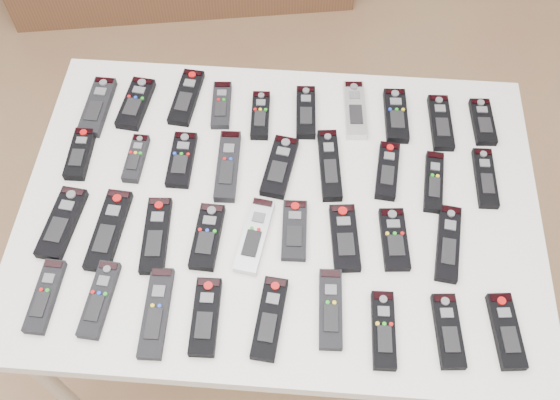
# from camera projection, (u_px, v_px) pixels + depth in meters

# --- Properties ---
(ground) EXTENTS (4.00, 4.00, 0.00)m
(ground) POSITION_uv_depth(u_px,v_px,m) (238.00, 354.00, 2.11)
(ground) COLOR #98674D
(ground) RESTS_ON ground
(table) EXTENTS (1.25, 0.88, 0.78)m
(table) POSITION_uv_depth(u_px,v_px,m) (280.00, 217.00, 1.56)
(table) COLOR white
(table) RESTS_ON ground
(remote_0) EXTENTS (0.06, 0.19, 0.02)m
(remote_0) POSITION_uv_depth(u_px,v_px,m) (98.00, 107.00, 1.65)
(remote_0) COLOR black
(remote_0) RESTS_ON table
(remote_1) EXTENTS (0.08, 0.17, 0.02)m
(remote_1) POSITION_uv_depth(u_px,v_px,m) (136.00, 104.00, 1.66)
(remote_1) COLOR black
(remote_1) RESTS_ON table
(remote_2) EXTENTS (0.07, 0.19, 0.02)m
(remote_2) POSITION_uv_depth(u_px,v_px,m) (186.00, 97.00, 1.67)
(remote_2) COLOR black
(remote_2) RESTS_ON table
(remote_3) EXTENTS (0.06, 0.15, 0.02)m
(remote_3) POSITION_uv_depth(u_px,v_px,m) (221.00, 105.00, 1.66)
(remote_3) COLOR black
(remote_3) RESTS_ON table
(remote_4) EXTENTS (0.05, 0.15, 0.02)m
(remote_4) POSITION_uv_depth(u_px,v_px,m) (260.00, 115.00, 1.64)
(remote_4) COLOR black
(remote_4) RESTS_ON table
(remote_5) EXTENTS (0.06, 0.17, 0.02)m
(remote_5) POSITION_uv_depth(u_px,v_px,m) (306.00, 112.00, 1.64)
(remote_5) COLOR black
(remote_5) RESTS_ON table
(remote_6) EXTENTS (0.07, 0.19, 0.02)m
(remote_6) POSITION_uv_depth(u_px,v_px,m) (355.00, 110.00, 1.65)
(remote_6) COLOR #B7B7BC
(remote_6) RESTS_ON table
(remote_7) EXTENTS (0.06, 0.17, 0.02)m
(remote_7) POSITION_uv_depth(u_px,v_px,m) (396.00, 116.00, 1.64)
(remote_7) COLOR black
(remote_7) RESTS_ON table
(remote_8) EXTENTS (0.06, 0.18, 0.02)m
(remote_8) POSITION_uv_depth(u_px,v_px,m) (441.00, 123.00, 1.63)
(remote_8) COLOR black
(remote_8) RESTS_ON table
(remote_9) EXTENTS (0.06, 0.15, 0.02)m
(remote_9) POSITION_uv_depth(u_px,v_px,m) (483.00, 122.00, 1.63)
(remote_9) COLOR black
(remote_9) RESTS_ON table
(remote_10) EXTENTS (0.05, 0.15, 0.02)m
(remote_10) POSITION_uv_depth(u_px,v_px,m) (80.00, 154.00, 1.57)
(remote_10) COLOR black
(remote_10) RESTS_ON table
(remote_11) EXTENTS (0.05, 0.14, 0.02)m
(remote_11) POSITION_uv_depth(u_px,v_px,m) (136.00, 158.00, 1.57)
(remote_11) COLOR black
(remote_11) RESTS_ON table
(remote_12) EXTENTS (0.06, 0.16, 0.02)m
(remote_12) POSITION_uv_depth(u_px,v_px,m) (182.00, 160.00, 1.56)
(remote_12) COLOR black
(remote_12) RESTS_ON table
(remote_13) EXTENTS (0.06, 0.20, 0.02)m
(remote_13) POSITION_uv_depth(u_px,v_px,m) (228.00, 166.00, 1.55)
(remote_13) COLOR black
(remote_13) RESTS_ON table
(remote_14) EXTENTS (0.09, 0.18, 0.02)m
(remote_14) POSITION_uv_depth(u_px,v_px,m) (280.00, 167.00, 1.55)
(remote_14) COLOR black
(remote_14) RESTS_ON table
(remote_15) EXTENTS (0.07, 0.21, 0.02)m
(remote_15) POSITION_uv_depth(u_px,v_px,m) (330.00, 165.00, 1.55)
(remote_15) COLOR black
(remote_15) RESTS_ON table
(remote_16) EXTENTS (0.06, 0.17, 0.02)m
(remote_16) POSITION_uv_depth(u_px,v_px,m) (387.00, 171.00, 1.54)
(remote_16) COLOR black
(remote_16) RESTS_ON table
(remote_17) EXTENTS (0.06, 0.17, 0.02)m
(remote_17) POSITION_uv_depth(u_px,v_px,m) (434.00, 182.00, 1.53)
(remote_17) COLOR black
(remote_17) RESTS_ON table
(remote_18) EXTENTS (0.05, 0.17, 0.02)m
(remote_18) POSITION_uv_depth(u_px,v_px,m) (485.00, 178.00, 1.54)
(remote_18) COLOR black
(remote_18) RESTS_ON table
(remote_19) EXTENTS (0.08, 0.19, 0.02)m
(remote_19) POSITION_uv_depth(u_px,v_px,m) (62.00, 223.00, 1.46)
(remote_19) COLOR black
(remote_19) RESTS_ON table
(remote_20) EXTENTS (0.07, 0.21, 0.02)m
(remote_20) POSITION_uv_depth(u_px,v_px,m) (109.00, 230.00, 1.46)
(remote_20) COLOR black
(remote_20) RESTS_ON table
(remote_21) EXTENTS (0.07, 0.20, 0.02)m
(remote_21) POSITION_uv_depth(u_px,v_px,m) (156.00, 235.00, 1.45)
(remote_21) COLOR black
(remote_21) RESTS_ON table
(remote_22) EXTENTS (0.06, 0.17, 0.02)m
(remote_22) POSITION_uv_depth(u_px,v_px,m) (207.00, 237.00, 1.45)
(remote_22) COLOR black
(remote_22) RESTS_ON table
(remote_23) EXTENTS (0.08, 0.20, 0.02)m
(remote_23) POSITION_uv_depth(u_px,v_px,m) (255.00, 235.00, 1.45)
(remote_23) COLOR #B7B7BC
(remote_23) RESTS_ON table
(remote_24) EXTENTS (0.06, 0.16, 0.02)m
(remote_24) POSITION_uv_depth(u_px,v_px,m) (294.00, 230.00, 1.46)
(remote_24) COLOR black
(remote_24) RESTS_ON table
(remote_25) EXTENTS (0.08, 0.18, 0.02)m
(remote_25) POSITION_uv_depth(u_px,v_px,m) (345.00, 238.00, 1.44)
(remote_25) COLOR black
(remote_25) RESTS_ON table
(remote_26) EXTENTS (0.07, 0.16, 0.02)m
(remote_26) POSITION_uv_depth(u_px,v_px,m) (394.00, 239.00, 1.44)
(remote_26) COLOR black
(remote_26) RESTS_ON table
(remote_27) EXTENTS (0.07, 0.20, 0.02)m
(remote_27) POSITION_uv_depth(u_px,v_px,m) (448.00, 243.00, 1.44)
(remote_27) COLOR black
(remote_27) RESTS_ON table
(remote_28) EXTENTS (0.05, 0.17, 0.02)m
(remote_28) POSITION_uv_depth(u_px,v_px,m) (45.00, 296.00, 1.37)
(remote_28) COLOR black
(remote_28) RESTS_ON table
(remote_29) EXTENTS (0.06, 0.18, 0.02)m
(remote_29) POSITION_uv_depth(u_px,v_px,m) (99.00, 299.00, 1.36)
(remote_29) COLOR black
(remote_29) RESTS_ON table
(remote_30) EXTENTS (0.06, 0.21, 0.02)m
(remote_30) POSITION_uv_depth(u_px,v_px,m) (156.00, 313.00, 1.35)
(remote_30) COLOR black
(remote_30) RESTS_ON table
(remote_31) EXTENTS (0.06, 0.18, 0.02)m
(remote_31) POSITION_uv_depth(u_px,v_px,m) (206.00, 317.00, 1.34)
(remote_31) COLOR black
(remote_31) RESTS_ON table
(remote_32) EXTENTS (0.07, 0.19, 0.02)m
(remote_32) POSITION_uv_depth(u_px,v_px,m) (270.00, 318.00, 1.34)
(remote_32) COLOR black
(remote_32) RESTS_ON table
(remote_33) EXTENTS (0.06, 0.18, 0.02)m
(remote_33) POSITION_uv_depth(u_px,v_px,m) (331.00, 309.00, 1.35)
(remote_33) COLOR black
(remote_33) RESTS_ON table
(remote_34) EXTENTS (0.05, 0.17, 0.02)m
(remote_34) POSITION_uv_depth(u_px,v_px,m) (383.00, 330.00, 1.33)
(remote_34) COLOR black
(remote_34) RESTS_ON table
(remote_35) EXTENTS (0.06, 0.17, 0.02)m
(remote_35) POSITION_uv_depth(u_px,v_px,m) (448.00, 331.00, 1.33)
(remote_35) COLOR black
(remote_35) RESTS_ON table
(remote_36) EXTENTS (0.07, 0.17, 0.02)m
(remote_36) POSITION_uv_depth(u_px,v_px,m) (506.00, 331.00, 1.32)
(remote_36) COLOR black
(remote_36) RESTS_ON table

